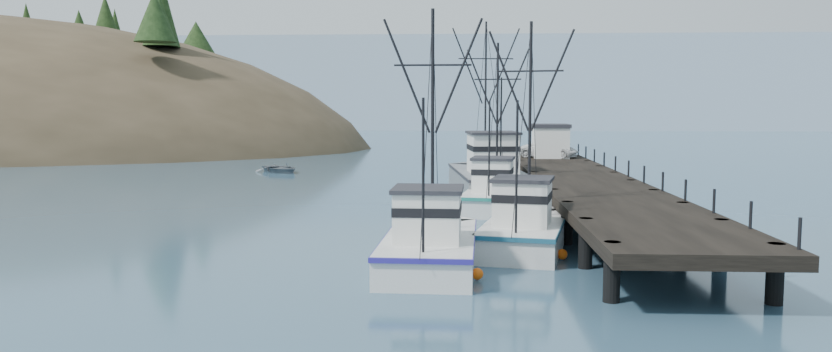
{
  "coord_description": "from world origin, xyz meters",
  "views": [
    {
      "loc": [
        6.35,
        -28.06,
        6.46
      ],
      "look_at": [
        4.06,
        12.51,
        2.5
      ],
      "focal_mm": 32.0,
      "sensor_mm": 36.0,
      "label": 1
    }
  ],
  "objects": [
    {
      "name": "ground",
      "position": [
        0.0,
        0.0,
        0.0
      ],
      "size": [
        400.0,
        400.0,
        0.0
      ],
      "primitive_type": "plane",
      "color": "#2E4E67",
      "rests_on": "ground"
    },
    {
      "name": "pier_shed",
      "position": [
        14.05,
        34.0,
        3.42
      ],
      "size": [
        3.0,
        3.2,
        2.8
      ],
      "color": "silver",
      "rests_on": "pier"
    },
    {
      "name": "trawler_mid",
      "position": [
        5.28,
        1.38,
        0.82
      ],
      "size": [
        3.9,
        10.65,
        10.65
      ],
      "color": "silver",
      "rests_on": "ground"
    },
    {
      "name": "pier",
      "position": [
        14.0,
        16.0,
        1.69
      ],
      "size": [
        6.0,
        44.0,
        2.0
      ],
      "color": "black",
      "rests_on": "ground"
    },
    {
      "name": "distant_ridge_far",
      "position": [
        -40.0,
        185.0,
        0.0
      ],
      "size": [
        180.0,
        25.0,
        18.0
      ],
      "primitive_type": "cube",
      "color": "silver",
      "rests_on": "ground"
    },
    {
      "name": "moored_sailboats",
      "position": [
        -36.85,
        58.9,
        0.33
      ],
      "size": [
        18.79,
        15.35,
        6.35
      ],
      "color": "silver",
      "rests_on": "ground"
    },
    {
      "name": "trawler_near",
      "position": [
        9.46,
        5.3,
        0.82
      ],
      "size": [
        5.06,
        10.33,
        10.54
      ],
      "color": "silver",
      "rests_on": "ground"
    },
    {
      "name": "distant_ridge",
      "position": [
        10.0,
        170.0,
        0.0
      ],
      "size": [
        360.0,
        40.0,
        26.0
      ],
      "primitive_type": "cube",
      "color": "#9EB2C6",
      "rests_on": "ground"
    },
    {
      "name": "work_vessel",
      "position": [
        8.48,
        23.94,
        1.23
      ],
      "size": [
        5.82,
        15.07,
        12.63
      ],
      "color": "slate",
      "rests_on": "ground"
    },
    {
      "name": "pickup_truck",
      "position": [
        13.94,
        34.0,
        2.67
      ],
      "size": [
        5.3,
        3.84,
        1.34
      ],
      "primitive_type": "imported",
      "rotation": [
        0.0,
        0.0,
        1.19
      ],
      "color": "silver",
      "rests_on": "pier"
    },
    {
      "name": "trawler_far",
      "position": [
        8.66,
        17.48,
        0.82
      ],
      "size": [
        4.54,
        10.26,
        10.58
      ],
      "color": "silver",
      "rests_on": "ground"
    },
    {
      "name": "motorboat",
      "position": [
        -10.44,
        40.99,
        0.0
      ],
      "size": [
        6.02,
        6.18,
        1.05
      ],
      "primitive_type": "imported",
      "rotation": [
        0.0,
        0.0,
        0.71
      ],
      "color": "slate",
      "rests_on": "ground"
    }
  ]
}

